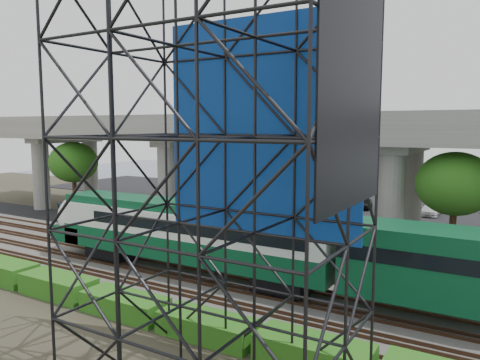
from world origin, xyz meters
The scene contains 13 objects.
ground centered at (0.00, 0.00, 0.00)m, with size 140.00×140.00×0.00m, color #474233.
ballast_bed centered at (0.00, 2.00, 0.10)m, with size 90.00×12.00×0.20m, color slate.
service_road centered at (0.00, 10.50, 0.04)m, with size 90.00×5.00×0.08m, color black.
parking_lot centered at (0.00, 34.00, 0.04)m, with size 90.00×18.00×0.08m, color black.
harbor_water centered at (0.00, 56.00, 0.01)m, with size 140.00×40.00×0.03m, color #42526D.
rail_tracks centered at (0.00, 2.00, 0.28)m, with size 90.00×9.52×0.16m.
commuter_train centered at (2.29, 2.00, 2.88)m, with size 29.30×3.06×4.30m.
overpass centered at (-0.24, 16.00, 8.21)m, with size 80.00×12.00×12.40m.
scaffold_tower centered at (8.91, -7.98, 7.47)m, with size 9.36×6.36×15.00m.
hedge_strip centered at (1.01, -4.30, 0.56)m, with size 34.60×1.80×1.20m.
trees centered at (-4.67, 16.17, 5.57)m, with size 40.94×16.94×7.69m.
suv centered at (-5.27, 9.79, 0.72)m, with size 2.12×4.60×1.28m, color black.
parked_cars centered at (0.15, 33.50, 0.69)m, with size 34.06×9.84×1.31m.
Camera 1 is at (17.35, -20.62, 9.37)m, focal length 35.00 mm.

